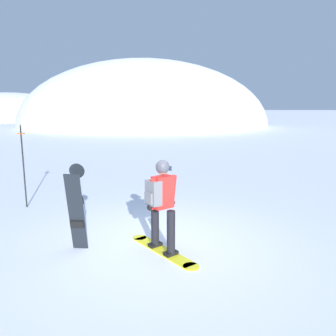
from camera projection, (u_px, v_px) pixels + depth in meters
The scene contains 6 objects.
ground_plane at pixel (157, 243), 6.60m from camera, with size 300.00×300.00×0.00m, color white.
ridge_peak_main at pixel (144, 125), 42.64m from camera, with size 30.43×27.38×16.11m.
ridge_peak_far at pixel (10, 120), 58.39m from camera, with size 24.83×22.35×9.26m.
snowboarder_main at pixel (161, 204), 6.03m from camera, with size 1.31×1.45×1.71m.
spare_snowboard at pixel (76, 208), 6.10m from camera, with size 0.28×0.35×1.63m.
piste_marker_near at pixel (23, 161), 8.68m from camera, with size 0.20×0.20×2.20m.
Camera 1 is at (0.59, -6.18, 2.68)m, focal length 36.04 mm.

